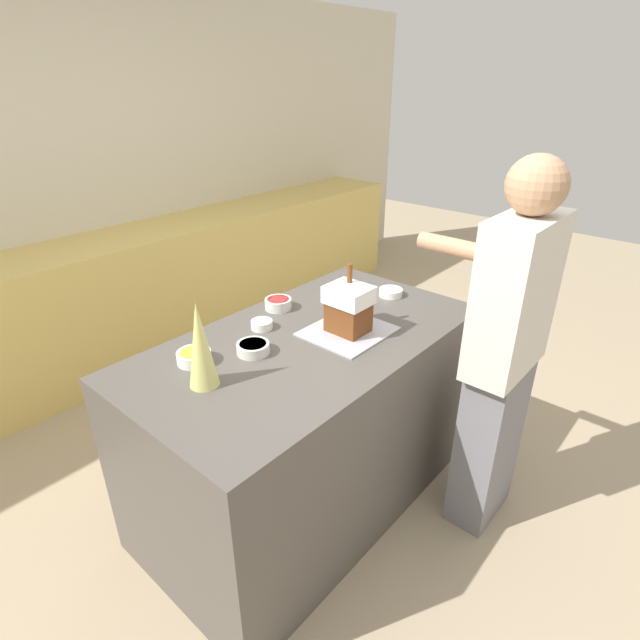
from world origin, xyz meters
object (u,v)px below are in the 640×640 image
at_px(candy_bowl_beside_tree, 278,303).
at_px(candy_bowl_far_right, 253,348).
at_px(decorative_tree, 200,345).
at_px(candy_bowl_near_tray_left, 391,292).
at_px(person, 503,355).
at_px(candy_bowl_front_corner, 262,324).
at_px(baking_tray, 348,331).
at_px(gingerbread_house, 349,308).
at_px(candy_bowl_near_tray_right, 194,356).

bearing_deg(candy_bowl_beside_tree, candy_bowl_far_right, -148.18).
bearing_deg(candy_bowl_far_right, decorative_tree, -171.97).
bearing_deg(candy_bowl_far_right, candy_bowl_near_tray_left, -6.13).
xyz_separation_m(candy_bowl_far_right, person, (0.74, -0.79, -0.06)).
bearing_deg(person, candy_bowl_front_corner, 121.11).
distance_m(baking_tray, candy_bowl_front_corner, 0.40).
xyz_separation_m(gingerbread_house, candy_bowl_near_tray_left, (0.48, 0.09, -0.10)).
bearing_deg(gingerbread_house, candy_bowl_near_tray_right, 153.65).
bearing_deg(candy_bowl_front_corner, person, -58.89).
height_order(decorative_tree, candy_bowl_near_tray_right, decorative_tree).
height_order(decorative_tree, candy_bowl_front_corner, decorative_tree).
height_order(candy_bowl_far_right, candy_bowl_front_corner, candy_bowl_far_right).
bearing_deg(baking_tray, candy_bowl_near_tray_right, 153.62).
relative_size(candy_bowl_near_tray_right, person, 0.08).
bearing_deg(candy_bowl_front_corner, decorative_tree, -158.75).
bearing_deg(gingerbread_house, candy_bowl_near_tray_left, 10.45).
xyz_separation_m(baking_tray, candy_bowl_beside_tree, (-0.03, 0.42, 0.03)).
bearing_deg(decorative_tree, candy_bowl_near_tray_left, -2.73).
height_order(decorative_tree, person, person).
height_order(gingerbread_house, person, person).
relative_size(candy_bowl_beside_tree, candy_bowl_far_right, 0.96).
relative_size(candy_bowl_front_corner, candy_bowl_near_tray_right, 0.72).
height_order(candy_bowl_beside_tree, candy_bowl_front_corner, candy_bowl_beside_tree).
bearing_deg(candy_bowl_far_right, candy_bowl_beside_tree, 31.82).
relative_size(baking_tray, candy_bowl_beside_tree, 2.81).
xyz_separation_m(gingerbread_house, decorative_tree, (-0.69, 0.14, 0.05)).
relative_size(baking_tray, person, 0.22).
bearing_deg(candy_bowl_near_tray_right, candy_bowl_front_corner, 2.17).
xyz_separation_m(candy_bowl_beside_tree, candy_bowl_near_tray_left, (0.51, -0.33, -0.01)).
relative_size(candy_bowl_far_right, candy_bowl_front_corner, 1.39).
distance_m(gingerbread_house, person, 0.70).
distance_m(decorative_tree, candy_bowl_near_tray_right, 0.23).
bearing_deg(decorative_tree, gingerbread_house, -11.70).
xyz_separation_m(baking_tray, gingerbread_house, (0.00, 0.00, 0.12)).
relative_size(decorative_tree, candy_bowl_near_tray_right, 2.46).
bearing_deg(baking_tray, gingerbread_house, 36.60).
bearing_deg(candy_bowl_far_right, candy_bowl_near_tray_right, 149.25).
height_order(baking_tray, gingerbread_house, gingerbread_house).
bearing_deg(candy_bowl_beside_tree, gingerbread_house, -85.87).
bearing_deg(person, candy_bowl_near_tray_right, 136.11).
height_order(decorative_tree, candy_bowl_beside_tree, decorative_tree).
relative_size(gingerbread_house, candy_bowl_front_corner, 3.03).
height_order(decorative_tree, candy_bowl_far_right, decorative_tree).
bearing_deg(candy_bowl_beside_tree, candy_bowl_front_corner, -154.33).
relative_size(candy_bowl_near_tray_left, person, 0.07).
bearing_deg(baking_tray, decorative_tree, 168.28).
bearing_deg(baking_tray, candy_bowl_front_corner, 125.86).
relative_size(candy_bowl_beside_tree, candy_bowl_near_tray_right, 0.96).
xyz_separation_m(decorative_tree, candy_bowl_front_corner, (0.46, 0.18, -0.15)).
distance_m(baking_tray, candy_bowl_far_right, 0.45).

